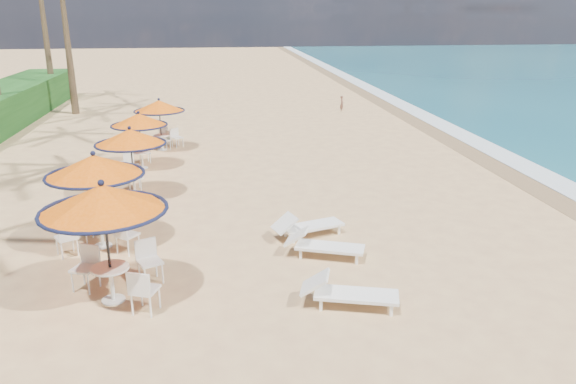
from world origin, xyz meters
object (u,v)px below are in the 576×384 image
at_px(lounger_mid, 322,245).
at_px(lounger_far, 306,225).
at_px(lounger_near, 346,292).
at_px(station_0, 107,213).
at_px(station_1, 94,178).
at_px(station_4, 161,112).
at_px(station_2, 129,143).
at_px(station_3, 138,127).

bearing_deg(lounger_mid, lounger_far, 118.22).
bearing_deg(lounger_near, lounger_mid, 106.88).
relative_size(station_0, lounger_far, 1.30).
bearing_deg(station_1, station_4, 85.86).
xyz_separation_m(station_1, lounger_far, (5.27, -0.03, -1.51)).
relative_size(lounger_near, lounger_far, 1.02).
height_order(station_2, lounger_near, station_2).
bearing_deg(station_1, lounger_near, -34.46).
distance_m(lounger_near, lounger_mid, 2.43).
bearing_deg(station_4, station_0, -89.78).
xyz_separation_m(lounger_near, lounger_mid, (-0.04, 2.43, -0.01)).
bearing_deg(station_1, lounger_far, -0.38).
xyz_separation_m(station_3, station_4, (0.60, 2.88, 0.03)).
xyz_separation_m(station_2, lounger_near, (5.19, -7.73, -1.44)).
distance_m(station_4, lounger_near, 14.94).
distance_m(station_1, station_2, 3.97).
bearing_deg(lounger_far, station_2, 123.04).
xyz_separation_m(station_0, station_1, (-0.80, 2.86, -0.09)).
bearing_deg(lounger_far, lounger_mid, -100.23).
relative_size(station_0, lounger_near, 1.27).
bearing_deg(station_4, lounger_far, -66.44).
bearing_deg(lounger_near, station_4, 124.54).
bearing_deg(station_4, station_1, -94.14).
bearing_deg(lounger_mid, station_1, -173.47).
bearing_deg(station_2, station_4, 86.04).
distance_m(station_2, lounger_far, 6.53).
distance_m(station_1, lounger_far, 5.48).
xyz_separation_m(station_3, lounger_mid, (5.30, -8.80, -1.28)).
bearing_deg(station_3, station_1, -91.15).
xyz_separation_m(station_2, station_4, (0.44, 6.38, -0.14)).
distance_m(station_1, station_3, 7.47).
bearing_deg(station_0, station_4, 90.22).
bearing_deg(lounger_mid, station_0, -141.57).
bearing_deg(station_0, lounger_near, -10.96).
xyz_separation_m(station_0, station_4, (-0.05, 13.20, -0.30)).
bearing_deg(lounger_far, station_0, -165.86).
xyz_separation_m(station_0, lounger_near, (4.69, -0.91, -1.59)).
xyz_separation_m(station_2, station_3, (-0.16, 3.50, -0.17)).
bearing_deg(lounger_far, station_4, 95.42).
height_order(station_3, lounger_far, station_3).
bearing_deg(lounger_mid, station_2, 154.47).
distance_m(station_3, lounger_near, 12.50).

